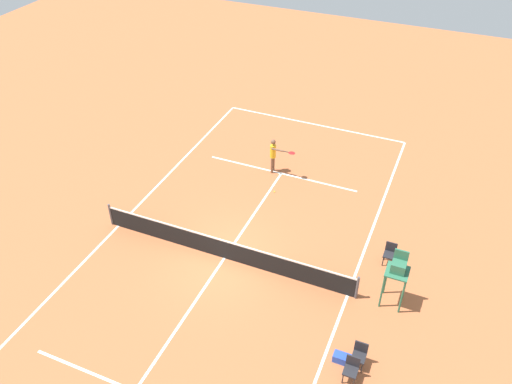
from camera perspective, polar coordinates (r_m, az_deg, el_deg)
The scene contains 10 objects.
ground_plane at distance 21.28m, azimuth -3.43°, elevation -7.14°, with size 60.00×60.00×0.00m, color #B76038.
court_lines at distance 21.28m, azimuth -3.43°, elevation -7.14°, with size 10.23×23.45×0.01m.
tennis_net at distance 20.94m, azimuth -3.48°, elevation -6.17°, with size 10.83×0.10×1.07m.
player_serving at distance 25.33m, azimuth 1.95°, elevation 4.24°, with size 1.31×0.55×1.83m.
tennis_ball at distance 24.57m, azimuth 2.01°, elevation 0.05°, with size 0.07×0.07×0.07m, color #CCE033.
umpire_chair at distance 19.13m, azimuth 15.09°, elevation -8.23°, with size 0.80×0.80×2.41m.
courtside_chair_near at distance 17.91m, azimuth 11.14°, elevation -16.84°, with size 0.44×0.46×0.95m.
courtside_chair_mid at distance 21.33m, azimuth 14.29°, elevation -6.40°, with size 0.44×0.46×0.95m.
courtside_chair_far at distance 17.55m, azimuth 10.28°, elevation -18.27°, with size 0.44×0.46×0.95m.
equipment_bag at distance 18.19m, azimuth 9.57°, elevation -17.42°, with size 0.76×0.32×0.30m, color #2647B7.
Camera 1 is at (-7.11, 13.54, 14.80)m, focal length 36.94 mm.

